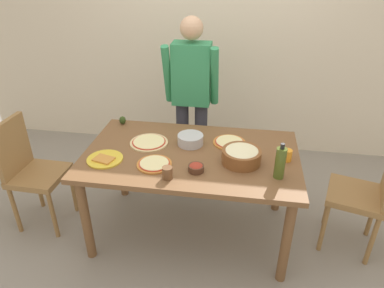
{
  "coord_description": "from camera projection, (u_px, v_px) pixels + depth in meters",
  "views": [
    {
      "loc": [
        0.36,
        -2.25,
        2.1
      ],
      "look_at": [
        0.0,
        0.05,
        0.81
      ],
      "focal_mm": 32.99,
      "sensor_mm": 36.0,
      "label": 1
    }
  ],
  "objects": [
    {
      "name": "avocado",
      "position": [
        123.0,
        120.0,
        3.06
      ],
      "size": [
        0.06,
        0.06,
        0.07
      ],
      "primitive_type": "ellipsoid",
      "color": "#2D4219",
      "rests_on": "dining_table"
    },
    {
      "name": "pizza_raw_on_board",
      "position": [
        149.0,
        142.0,
        2.77
      ],
      "size": [
        0.3,
        0.3,
        0.02
      ],
      "color": "beige",
      "rests_on": "dining_table"
    },
    {
      "name": "plate_with_slice",
      "position": [
        105.0,
        159.0,
        2.55
      ],
      "size": [
        0.26,
        0.26,
        0.02
      ],
      "color": "gold",
      "rests_on": "dining_table"
    },
    {
      "name": "wall_back",
      "position": [
        215.0,
        34.0,
        3.76
      ],
      "size": [
        5.6,
        0.1,
        2.6
      ],
      "primitive_type": "cube",
      "color": "beige",
      "rests_on": "ground"
    },
    {
      "name": "pizza_second_cooked",
      "position": [
        154.0,
        164.0,
        2.49
      ],
      "size": [
        0.25,
        0.25,
        0.02
      ],
      "color": "#C67A33",
      "rests_on": "dining_table"
    },
    {
      "name": "dining_table",
      "position": [
        191.0,
        163.0,
        2.69
      ],
      "size": [
        1.6,
        0.96,
        0.76
      ],
      "color": "brown",
      "rests_on": "ground"
    },
    {
      "name": "olive_oil_bottle",
      "position": [
        280.0,
        163.0,
        2.31
      ],
      "size": [
        0.07,
        0.07,
        0.26
      ],
      "color": "#47561E",
      "rests_on": "dining_table"
    },
    {
      "name": "small_sauce_bowl",
      "position": [
        196.0,
        168.0,
        2.41
      ],
      "size": [
        0.11,
        0.11,
        0.06
      ],
      "color": "#4C2D1E",
      "rests_on": "dining_table"
    },
    {
      "name": "popcorn_bowl",
      "position": [
        241.0,
        155.0,
        2.5
      ],
      "size": [
        0.28,
        0.28,
        0.11
      ],
      "color": "brown",
      "rests_on": "dining_table"
    },
    {
      "name": "mixing_bowl_steel",
      "position": [
        190.0,
        140.0,
        2.74
      ],
      "size": [
        0.2,
        0.2,
        0.08
      ],
      "color": "#B7B7BC",
      "rests_on": "dining_table"
    },
    {
      "name": "ground",
      "position": [
        191.0,
        230.0,
        3.01
      ],
      "size": [
        8.0,
        8.0,
        0.0
      ],
      "primitive_type": "plane",
      "color": "gray"
    },
    {
      "name": "chair_wooden_left",
      "position": [
        29.0,
        168.0,
        2.87
      ],
      "size": [
        0.41,
        0.41,
        0.95
      ],
      "color": "olive",
      "rests_on": "ground"
    },
    {
      "name": "pizza_cooked_on_tray",
      "position": [
        229.0,
        142.0,
        2.77
      ],
      "size": [
        0.26,
        0.26,
        0.02
      ],
      "color": "#C67A33",
      "rests_on": "dining_table"
    },
    {
      "name": "chair_wooden_right",
      "position": [
        368.0,
        190.0,
        2.6
      ],
      "size": [
        0.49,
        0.49,
        0.95
      ],
      "color": "olive",
      "rests_on": "ground"
    },
    {
      "name": "cup_orange",
      "position": [
        287.0,
        155.0,
        2.53
      ],
      "size": [
        0.07,
        0.07,
        0.08
      ],
      "primitive_type": "cylinder",
      "color": "orange",
      "rests_on": "dining_table"
    },
    {
      "name": "cup_small_brown",
      "position": [
        167.0,
        173.0,
        2.33
      ],
      "size": [
        0.07,
        0.07,
        0.08
      ],
      "primitive_type": "cylinder",
      "color": "brown",
      "rests_on": "dining_table"
    },
    {
      "name": "person_cook",
      "position": [
        192.0,
        94.0,
        3.22
      ],
      "size": [
        0.49,
        0.25,
        1.62
      ],
      "color": "#2D2D38",
      "rests_on": "ground"
    }
  ]
}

